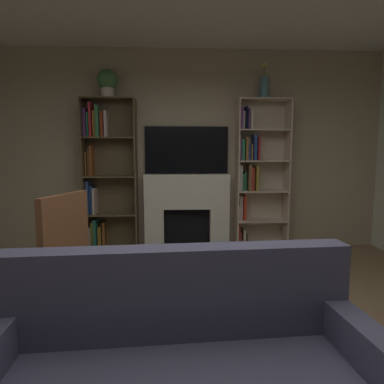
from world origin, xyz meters
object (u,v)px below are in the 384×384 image
Objects in this scene: bookshelf_left at (104,177)px; coffee_table at (180,309)px; bookshelf_right at (255,174)px; potted_plant at (107,82)px; armchair at (49,256)px; fireplace at (187,210)px; tv at (187,150)px; vase_with_flowers at (264,87)px.

bookshelf_left is 2.88m from coffee_table.
bookshelf_right is 2.91m from coffee_table.
armchair is at bearing -94.72° from potted_plant.
bookshelf_right is (2.16, -0.01, 0.03)m from bookshelf_left.
fireplace is 1.49× the size of coffee_table.
coffee_table is at bearing -93.03° from fireplace.
bookshelf_right is at bearing 41.19° from armchair.
tv is 1.35× the size of coffee_table.
vase_with_flowers is at bearing -0.00° from potted_plant.
armchair is at bearing -138.81° from bookshelf_right.
bookshelf_left and bookshelf_right have the same top height.
armchair is at bearing -122.49° from fireplace.
coffee_table is (1.04, -2.58, -0.73)m from bookshelf_left.
bookshelf_left is 2.04m from armchair.
fireplace is 0.87m from tv.
bookshelf_left reaches higher than coffee_table.
bookshelf_left is at bearing 88.06° from armchair.
bookshelf_left is 1.31m from potted_plant.
vase_with_flowers reaches higher than fireplace.
coffee_table is (-0.14, -2.65, -1.11)m from tv.
potted_plant is at bearing -30.29° from bookshelf_left.
tv reaches higher than armchair.
tv is 3.17× the size of potted_plant.
vase_with_flowers is (2.26, -0.05, 1.26)m from bookshelf_left.
vase_with_flowers is (1.08, -0.04, 1.75)m from fireplace.
fireplace is 1.12m from bookshelf_right.
coffee_table is at bearing -29.10° from armchair.
potted_plant is (0.09, -0.05, 1.30)m from bookshelf_left.
bookshelf_right is at bearing 0.24° from fireplace.
vase_with_flowers reaches higher than bookshelf_right.
tv is at bearing 173.67° from vase_with_flowers.
vase_with_flowers is at bearing -23.69° from bookshelf_right.
vase_with_flowers is (2.17, -0.00, -0.04)m from potted_plant.
armchair is 1.22× the size of coffee_table.
coffee_table is at bearing -113.67° from bookshelf_right.
potted_plant reaches higher than armchair.
bookshelf_right is (0.99, 0.00, 0.52)m from fireplace.
armchair is at bearing -91.94° from bookshelf_left.
bookshelf_left is (-1.17, -0.07, -0.38)m from tv.
potted_plant reaches higher than tv.
coffee_table is (-1.13, -2.57, -0.76)m from bookshelf_right.
potted_plant is 0.35× the size of armchair.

